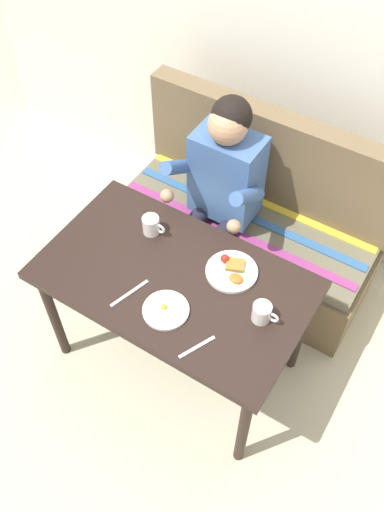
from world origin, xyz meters
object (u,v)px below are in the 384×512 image
object	(u,v)px
person	(219,186)
coffee_mug	(151,225)
couch	(249,227)
knife	(130,293)
fork	(197,347)
table	(174,288)
plate_eggs	(166,310)
coffee_mug_second	(262,312)
plate_breakfast	(232,271)

from	to	relation	value
person	coffee_mug	world-z (taller)	person
couch	knife	size ratio (longest dim) A/B	7.20
fork	table	bearing A→B (deg)	163.19
table	couch	bearing A→B (deg)	90.00
coffee_mug	knife	size ratio (longest dim) A/B	0.59
coffee_mug	knife	bearing A→B (deg)	-70.75
plate_eggs	coffee_mug	world-z (taller)	coffee_mug
couch	fork	distance (m)	1.12
person	plate_eggs	world-z (taller)	person
coffee_mug_second	coffee_mug	bearing A→B (deg)	166.98
couch	plate_breakfast	xyz separation A→B (m)	(0.20, -0.61, 0.41)
fork	person	bearing A→B (deg)	139.84
person	coffee_mug_second	world-z (taller)	person
couch	person	bearing A→B (deg)	-122.99
plate_eggs	coffee_mug_second	xyz separation A→B (m)	(0.36, 0.18, 0.04)
couch	coffee_mug_second	size ratio (longest dim) A/B	12.20
person	plate_eggs	xyz separation A→B (m)	(0.18, -0.75, -0.00)
plate_breakfast	couch	bearing A→B (deg)	108.43
plate_breakfast	plate_eggs	xyz separation A→B (m)	(-0.13, -0.32, -0.00)
table	plate_breakfast	bearing A→B (deg)	38.25
coffee_mug_second	fork	world-z (taller)	coffee_mug_second
table	coffee_mug_second	size ratio (longest dim) A/B	10.17
plate_breakfast	table	bearing A→B (deg)	-141.75
coffee_mug_second	person	bearing A→B (deg)	133.09
knife	couch	bearing A→B (deg)	99.56
couch	coffee_mug	bearing A→B (deg)	-111.29
table	plate_breakfast	xyz separation A→B (m)	(0.20, 0.16, 0.09)
table	plate_eggs	distance (m)	0.20
person	table	bearing A→B (deg)	-79.10
couch	fork	size ratio (longest dim) A/B	8.47
plate_eggs	coffee_mug	xyz separation A→B (m)	(-0.30, 0.33, 0.04)
couch	person	world-z (taller)	person
coffee_mug	knife	world-z (taller)	coffee_mug
plate_breakfast	fork	xyz separation A→B (m)	(0.07, -0.40, -0.01)
plate_breakfast	fork	size ratio (longest dim) A/B	1.36
couch	coffee_mug	xyz separation A→B (m)	(-0.23, -0.60, 0.45)
plate_breakfast	coffee_mug_second	size ratio (longest dim) A/B	1.97
plate_breakfast	fork	bearing A→B (deg)	-80.47
plate_breakfast	knife	bearing A→B (deg)	-133.44
person	plate_breakfast	bearing A→B (deg)	-53.79
coffee_mug_second	fork	xyz separation A→B (m)	(-0.15, -0.26, -0.04)
fork	knife	world-z (taller)	same
plate_eggs	knife	world-z (taller)	plate_eggs
table	coffee_mug	distance (m)	0.31
couch	person	xyz separation A→B (m)	(-0.11, -0.17, 0.41)
table	coffee_mug	xyz separation A→B (m)	(-0.23, 0.17, 0.13)
couch	plate_eggs	distance (m)	1.02
fork	knife	xyz separation A→B (m)	(-0.38, 0.07, 0.00)
couch	coffee_mug_second	distance (m)	0.97
table	plate_eggs	xyz separation A→B (m)	(0.07, -0.17, 0.09)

